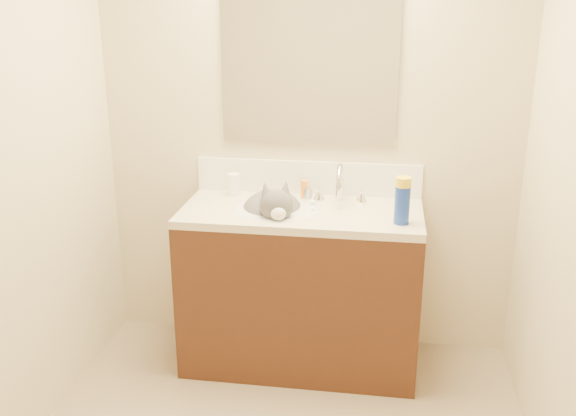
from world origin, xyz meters
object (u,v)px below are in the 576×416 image
(cat, at_px, (273,212))
(silver_jar, at_px, (308,193))
(faucet, at_px, (340,186))
(vanity_cabinet, at_px, (301,291))
(pill_bottle, at_px, (234,185))
(basin, at_px, (277,223))
(spray_can, at_px, (402,204))
(amber_bottle, at_px, (304,189))

(cat, relative_size, silver_jar, 8.67)
(silver_jar, bearing_deg, faucet, -15.64)
(vanity_cabinet, relative_size, faucet, 4.29)
(faucet, xyz_separation_m, pill_bottle, (-0.57, 0.04, -0.03))
(basin, distance_m, spray_can, 0.64)
(vanity_cabinet, xyz_separation_m, basin, (-0.12, -0.03, 0.38))
(faucet, height_order, silver_jar, faucet)
(vanity_cabinet, xyz_separation_m, spray_can, (0.49, -0.13, 0.55))
(basin, relative_size, cat, 0.96)
(pill_bottle, distance_m, amber_bottle, 0.38)
(basin, distance_m, cat, 0.06)
(vanity_cabinet, xyz_separation_m, amber_bottle, (-0.01, 0.19, 0.50))
(basin, relative_size, silver_jar, 8.30)
(vanity_cabinet, distance_m, spray_can, 0.75)
(basin, xyz_separation_m, amber_bottle, (0.11, 0.22, 0.12))
(spray_can, bearing_deg, cat, 167.80)
(silver_jar, distance_m, amber_bottle, 0.03)
(vanity_cabinet, xyz_separation_m, pill_bottle, (-0.39, 0.18, 0.51))
(faucet, distance_m, silver_jar, 0.19)
(cat, distance_m, silver_jar, 0.24)
(amber_bottle, distance_m, spray_can, 0.60)
(basin, height_order, cat, cat)
(silver_jar, bearing_deg, vanity_cabinet, -92.65)
(faucet, height_order, cat, faucet)
(basin, bearing_deg, vanity_cabinet, 14.04)
(vanity_cabinet, relative_size, basin, 2.67)
(basin, bearing_deg, cat, 125.21)
(cat, relative_size, amber_bottle, 4.95)
(silver_jar, bearing_deg, amber_bottle, 164.89)
(amber_bottle, bearing_deg, basin, -116.61)
(vanity_cabinet, xyz_separation_m, faucet, (0.18, 0.14, 0.54))
(vanity_cabinet, distance_m, amber_bottle, 0.53)
(vanity_cabinet, relative_size, silver_jar, 22.14)
(vanity_cabinet, distance_m, silver_jar, 0.51)
(vanity_cabinet, xyz_separation_m, cat, (-0.14, 0.00, 0.43))
(faucet, height_order, spray_can, faucet)
(spray_can, bearing_deg, basin, 170.28)
(pill_bottle, xyz_separation_m, silver_jar, (0.39, 0.01, -0.03))
(pill_bottle, relative_size, silver_jar, 2.17)
(vanity_cabinet, height_order, silver_jar, silver_jar)
(faucet, distance_m, pill_bottle, 0.57)
(faucet, bearing_deg, cat, -157.34)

